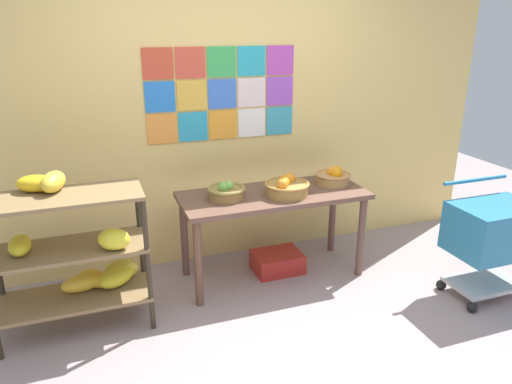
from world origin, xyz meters
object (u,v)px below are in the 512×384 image
at_px(banana_shelf_unit, 77,249).
at_px(fruit_basket_left, 287,187).
at_px(fruit_basket_back_left, 333,176).
at_px(fruit_basket_right, 226,191).
at_px(display_table, 273,204).
at_px(shopping_cart, 493,233).
at_px(produce_crate_under_table, 277,262).

xyz_separation_m(banana_shelf_unit, fruit_basket_left, (1.57, 0.12, 0.22)).
bearing_deg(fruit_basket_back_left, fruit_basket_right, -177.25).
xyz_separation_m(banana_shelf_unit, display_table, (1.49, 0.19, 0.06)).
distance_m(fruit_basket_right, fruit_basket_back_left, 0.95).
distance_m(fruit_basket_left, fruit_basket_back_left, 0.50).
height_order(fruit_basket_right, fruit_basket_back_left, fruit_basket_back_left).
height_order(fruit_basket_back_left, shopping_cart, same).
distance_m(fruit_basket_right, produce_crate_under_table, 0.84).
bearing_deg(fruit_basket_right, shopping_cart, -25.04).
height_order(banana_shelf_unit, fruit_basket_right, banana_shelf_unit).
relative_size(banana_shelf_unit, display_table, 0.74).
bearing_deg(produce_crate_under_table, fruit_basket_right, -174.33).
bearing_deg(shopping_cart, display_table, 162.84).
height_order(display_table, fruit_basket_back_left, fruit_basket_back_left).
bearing_deg(shopping_cart, fruit_basket_left, 163.75).
distance_m(fruit_basket_right, shopping_cart, 2.02).
bearing_deg(produce_crate_under_table, display_table, -142.89).
bearing_deg(fruit_basket_right, produce_crate_under_table, 5.67).
bearing_deg(fruit_basket_back_left, display_table, -174.94).
bearing_deg(display_table, banana_shelf_unit, -172.56).
relative_size(fruit_basket_back_left, produce_crate_under_table, 0.74).
relative_size(display_table, fruit_basket_back_left, 5.01).
bearing_deg(fruit_basket_left, banana_shelf_unit, -175.69).
distance_m(fruit_basket_left, fruit_basket_right, 0.47).
relative_size(display_table, produce_crate_under_table, 3.70).
xyz_separation_m(display_table, fruit_basket_right, (-0.39, 0.00, 0.16)).
xyz_separation_m(banana_shelf_unit, fruit_basket_right, (1.11, 0.20, 0.22)).
distance_m(banana_shelf_unit, produce_crate_under_table, 1.65).
xyz_separation_m(fruit_basket_right, shopping_cart, (1.82, -0.85, -0.26)).
height_order(banana_shelf_unit, shopping_cart, banana_shelf_unit).
xyz_separation_m(banana_shelf_unit, produce_crate_under_table, (1.56, 0.24, -0.49)).
bearing_deg(fruit_basket_back_left, produce_crate_under_table, -179.91).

